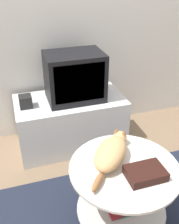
# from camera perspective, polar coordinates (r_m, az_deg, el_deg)

# --- Properties ---
(ground_plane) EXTENTS (12.00, 12.00, 0.00)m
(ground_plane) POSITION_cam_1_polar(r_m,az_deg,el_deg) (2.11, 5.75, -22.04)
(ground_plane) COLOR #7F664C
(wall_back) EXTENTS (8.00, 0.05, 2.60)m
(wall_back) POSITION_cam_1_polar(r_m,az_deg,el_deg) (2.61, -5.13, 22.15)
(wall_back) COLOR silver
(wall_back) RESTS_ON ground_plane
(rug) EXTENTS (2.04, 1.06, 0.02)m
(rug) POSITION_cam_1_polar(r_m,az_deg,el_deg) (2.10, 5.76, -21.88)
(rug) COLOR #1E2333
(rug) RESTS_ON ground_plane
(tv_stand) EXTENTS (1.04, 0.54, 0.51)m
(tv_stand) POSITION_cam_1_polar(r_m,az_deg,el_deg) (2.63, -4.12, -2.16)
(tv_stand) COLOR silver
(tv_stand) RESTS_ON ground_plane
(tv) EXTENTS (0.52, 0.37, 0.44)m
(tv) POSITION_cam_1_polar(r_m,az_deg,el_deg) (2.42, -3.25, 7.67)
(tv) COLOR black
(tv) RESTS_ON tv_stand
(speaker) EXTENTS (0.11, 0.11, 0.11)m
(speaker) POSITION_cam_1_polar(r_m,az_deg,el_deg) (2.40, -13.76, 2.24)
(speaker) COLOR black
(speaker) RESTS_ON tv_stand
(coffee_table) EXTENTS (0.72, 0.72, 0.50)m
(coffee_table) POSITION_cam_1_polar(r_m,az_deg,el_deg) (1.86, 7.24, -16.13)
(coffee_table) COLOR #B2B2B7
(coffee_table) RESTS_ON rug
(dvd_box) EXTENTS (0.23, 0.17, 0.06)m
(dvd_box) POSITION_cam_1_polar(r_m,az_deg,el_deg) (1.66, 12.06, -12.89)
(dvd_box) COLOR black
(dvd_box) RESTS_ON coffee_table
(cat) EXTENTS (0.40, 0.46, 0.13)m
(cat) POSITION_cam_1_polar(r_m,az_deg,el_deg) (1.73, 4.79, -8.68)
(cat) COLOR tan
(cat) RESTS_ON coffee_table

